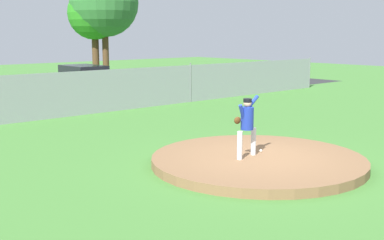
% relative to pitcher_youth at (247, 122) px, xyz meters
% --- Properties ---
extents(ground_plane, '(80.00, 80.00, 0.00)m').
position_rel_pitcher_youth_xyz_m(ground_plane, '(0.28, 5.85, -1.14)').
color(ground_plane, '#427A33').
extents(asphalt_strip, '(44.00, 7.00, 0.01)m').
position_rel_pitcher_youth_xyz_m(asphalt_strip, '(0.28, 14.35, -1.13)').
color(asphalt_strip, '#2B2B2D').
rests_on(asphalt_strip, ground_plane).
extents(pitchers_mound, '(5.41, 5.41, 0.22)m').
position_rel_pitcher_youth_xyz_m(pitchers_mound, '(0.28, -0.15, -1.02)').
color(pitchers_mound, brown).
rests_on(pitchers_mound, ground_plane).
extents(pitcher_youth, '(0.83, 0.32, 1.54)m').
position_rel_pitcher_youth_xyz_m(pitcher_youth, '(0.00, 0.00, 0.00)').
color(pitcher_youth, silver).
rests_on(pitcher_youth, pitchers_mound).
extents(baseball, '(0.07, 0.07, 0.07)m').
position_rel_pitcher_youth_xyz_m(baseball, '(0.69, 0.10, -0.88)').
color(baseball, white).
rests_on(baseball, pitchers_mound).
extents(chainlink_fence, '(33.04, 0.07, 1.91)m').
position_rel_pitcher_youth_xyz_m(chainlink_fence, '(0.28, 9.85, -0.23)').
color(chainlink_fence, gray).
rests_on(chainlink_fence, ground_plane).
extents(parked_car_champagne, '(1.93, 4.61, 1.69)m').
position_rel_pitcher_youth_xyz_m(parked_car_champagne, '(3.80, 14.77, -0.33)').
color(parked_car_champagne, tan).
rests_on(parked_car_champagne, ground_plane).
extents(traffic_cone_orange, '(0.40, 0.40, 0.55)m').
position_rel_pitcher_youth_xyz_m(traffic_cone_orange, '(7.51, 14.22, -0.88)').
color(traffic_cone_orange, orange).
rests_on(traffic_cone_orange, asphalt_strip).
extents(tree_broad_right, '(3.81, 3.81, 6.69)m').
position_rel_pitcher_youth_xyz_m(tree_broad_right, '(9.77, 23.53, 3.61)').
color(tree_broad_right, '#4C331E').
rests_on(tree_broad_right, ground_plane).
extents(tree_tall_centre, '(4.92, 4.92, 8.00)m').
position_rel_pitcher_youth_xyz_m(tree_tall_centre, '(10.32, 23.04, 4.38)').
color(tree_tall_centre, '#4C331E').
rests_on(tree_tall_centre, ground_plane).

